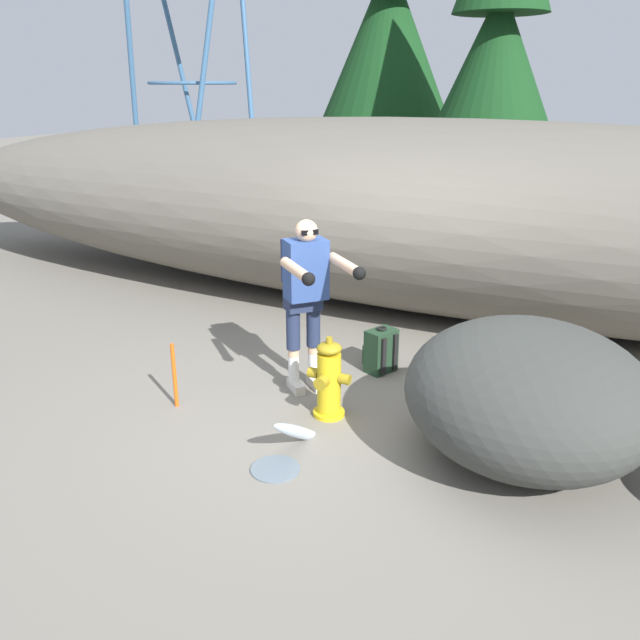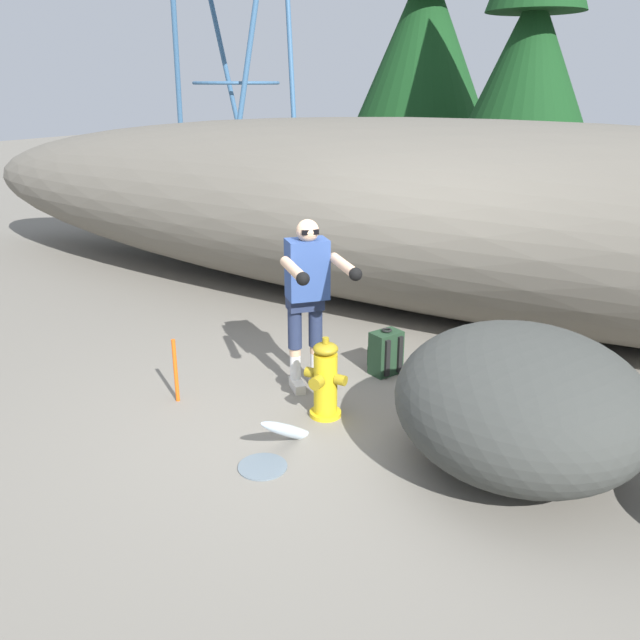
{
  "view_description": "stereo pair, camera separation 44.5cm",
  "coord_description": "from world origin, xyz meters",
  "px_view_note": "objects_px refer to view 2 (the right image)",
  "views": [
    {
      "loc": [
        2.11,
        -4.67,
        2.74
      ],
      "look_at": [
        -0.26,
        0.27,
        0.75
      ],
      "focal_mm": 36.82,
      "sensor_mm": 36.0,
      "label": 1
    },
    {
      "loc": [
        2.5,
        -4.46,
        2.74
      ],
      "look_at": [
        -0.26,
        0.27,
        0.75
      ],
      "focal_mm": 36.82,
      "sensor_mm": 36.0,
      "label": 2
    }
  ],
  "objects_px": {
    "fire_hydrant": "(325,381)",
    "survey_stake": "(176,371)",
    "boulder_large": "(520,402)",
    "utility_worker": "(307,285)",
    "spare_backpack": "(385,353)"
  },
  "relations": [
    {
      "from": "fire_hydrant",
      "to": "boulder_large",
      "type": "distance_m",
      "value": 1.64
    },
    {
      "from": "survey_stake",
      "to": "boulder_large",
      "type": "bearing_deg",
      "value": 8.84
    },
    {
      "from": "spare_backpack",
      "to": "boulder_large",
      "type": "height_order",
      "value": "boulder_large"
    },
    {
      "from": "fire_hydrant",
      "to": "survey_stake",
      "type": "relative_size",
      "value": 1.22
    },
    {
      "from": "spare_backpack",
      "to": "survey_stake",
      "type": "height_order",
      "value": "survey_stake"
    },
    {
      "from": "utility_worker",
      "to": "survey_stake",
      "type": "relative_size",
      "value": 2.71
    },
    {
      "from": "fire_hydrant",
      "to": "utility_worker",
      "type": "relative_size",
      "value": 0.45
    },
    {
      "from": "utility_worker",
      "to": "spare_backpack",
      "type": "distance_m",
      "value": 1.18
    },
    {
      "from": "fire_hydrant",
      "to": "spare_backpack",
      "type": "distance_m",
      "value": 1.09
    },
    {
      "from": "spare_backpack",
      "to": "survey_stake",
      "type": "distance_m",
      "value": 2.04
    },
    {
      "from": "fire_hydrant",
      "to": "survey_stake",
      "type": "xyz_separation_m",
      "value": [
        -1.3,
        -0.43,
        -0.03
      ]
    },
    {
      "from": "boulder_large",
      "to": "utility_worker",
      "type": "bearing_deg",
      "value": 170.18
    },
    {
      "from": "survey_stake",
      "to": "spare_backpack",
      "type": "bearing_deg",
      "value": 47.66
    },
    {
      "from": "fire_hydrant",
      "to": "survey_stake",
      "type": "height_order",
      "value": "fire_hydrant"
    },
    {
      "from": "boulder_large",
      "to": "survey_stake",
      "type": "bearing_deg",
      "value": -171.16
    }
  ]
}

